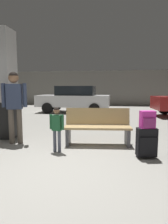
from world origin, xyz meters
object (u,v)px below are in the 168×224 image
at_px(suitcase, 147,142).
at_px(backpack_bright, 148,120).
at_px(parked_car_far, 74,98).
at_px(structural_pillar, 4,85).
at_px(bench, 98,127).
at_px(adult, 14,100).
at_px(child, 57,125).

relative_size(suitcase, backpack_bright, 1.78).
distance_m(backpack_bright, parked_car_far, 7.63).
xyz_separation_m(structural_pillar, suitcase, (3.65, -1.16, -1.15)).
xyz_separation_m(backpack_bright, parked_car_far, (-2.83, 7.09, 0.03)).
bearing_deg(structural_pillar, suitcase, -17.59).
bearing_deg(parked_car_far, backpack_bright, -68.26).
xyz_separation_m(structural_pillar, bench, (2.62, -0.34, -1.03)).
relative_size(backpack_bright, parked_car_far, 0.08).
xyz_separation_m(suitcase, parked_car_far, (-2.83, 7.09, 0.48)).
relative_size(suitcase, adult, 0.34).
distance_m(adult, parked_car_far, 6.48).
relative_size(structural_pillar, parked_car_far, 0.71).
xyz_separation_m(backpack_bright, child, (-1.86, 0.11, -0.17)).
bearing_deg(structural_pillar, bench, -7.28).
distance_m(backpack_bright, child, 1.87).
height_order(structural_pillar, bench, structural_pillar).
relative_size(backpack_bright, adult, 0.19).
distance_m(bench, parked_car_far, 6.53).
bearing_deg(parked_car_far, structural_pillar, -97.94).
xyz_separation_m(suitcase, child, (-1.86, 0.11, 0.28)).
bearing_deg(backpack_bright, adult, 168.67).
distance_m(backpack_bright, adult, 3.15).
bearing_deg(suitcase, parked_car_far, 111.74).
distance_m(bench, adult, 2.15).
bearing_deg(backpack_bright, suitcase, 130.80).
bearing_deg(structural_pillar, child, -30.23).
bearing_deg(adult, suitcase, -11.32).
height_order(bench, adult, adult).
bearing_deg(bench, adult, -174.19).
distance_m(bench, suitcase, 1.32).
bearing_deg(adult, child, -22.49).
relative_size(bench, backpack_bright, 4.82).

